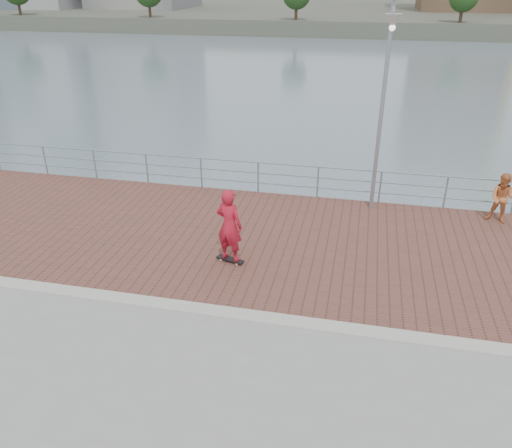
% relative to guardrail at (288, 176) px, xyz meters
% --- Properties ---
extents(water, '(400.00, 400.00, 0.00)m').
position_rel_guardrail_xyz_m(water, '(-0.00, -7.00, -2.69)').
color(water, slate).
rests_on(water, ground).
extents(brick_lane, '(40.00, 6.80, 0.02)m').
position_rel_guardrail_xyz_m(brick_lane, '(-0.00, -3.40, -0.68)').
color(brick_lane, brown).
rests_on(brick_lane, seawall).
extents(curb, '(40.00, 0.40, 0.06)m').
position_rel_guardrail_xyz_m(curb, '(-0.00, -7.00, -0.66)').
color(curb, '#B7B5AD').
rests_on(curb, seawall).
extents(far_shore, '(320.00, 95.00, 2.50)m').
position_rel_guardrail_xyz_m(far_shore, '(-0.00, 115.50, -1.44)').
color(far_shore, '#4C5142').
rests_on(far_shore, ground).
extents(guardrail, '(39.06, 0.06, 1.13)m').
position_rel_guardrail_xyz_m(guardrail, '(0.00, 0.00, 0.00)').
color(guardrail, '#8C9EA8').
rests_on(guardrail, brick_lane).
extents(street_lamp, '(0.45, 1.32, 6.24)m').
position_rel_guardrail_xyz_m(street_lamp, '(2.84, -0.96, 3.74)').
color(street_lamp, gray).
rests_on(street_lamp, brick_lane).
extents(skateboard, '(0.78, 0.39, 0.09)m').
position_rel_guardrail_xyz_m(skateboard, '(-0.74, -4.81, -0.60)').
color(skateboard, black).
rests_on(skateboard, brick_lane).
extents(skateboarder, '(0.82, 0.65, 1.96)m').
position_rel_guardrail_xyz_m(skateboarder, '(-0.74, -4.81, 0.40)').
color(skateboarder, red).
rests_on(skateboarder, skateboard).
extents(bystander, '(0.92, 0.82, 1.55)m').
position_rel_guardrail_xyz_m(bystander, '(6.64, -0.73, 0.10)').
color(bystander, '#D0753D').
rests_on(bystander, brick_lane).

